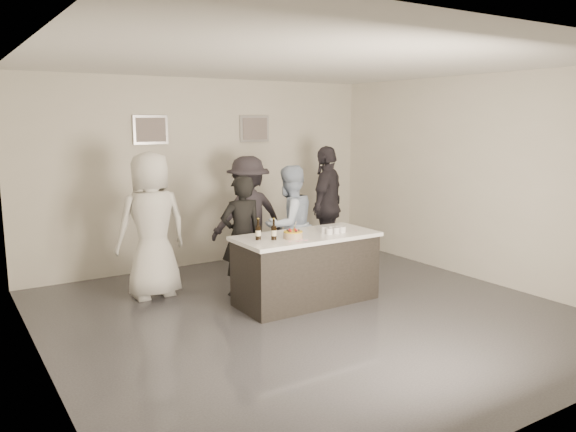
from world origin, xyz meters
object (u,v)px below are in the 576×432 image
object	(u,v)px
cake	(293,235)
person_main_blue	(289,225)
bar_counter	(306,268)
person_guest_left	(152,225)
person_guest_right	(327,206)
beer_bottle_b	(274,229)
person_main_black	(242,236)
person_guest_back	(248,216)
beer_bottle_a	(258,229)

from	to	relation	value
cake	person_main_blue	bearing A→B (deg)	59.63
bar_counter	person_guest_left	world-z (taller)	person_guest_left
bar_counter	person_guest_right	world-z (taller)	person_guest_right
person_guest_left	bar_counter	bearing A→B (deg)	139.34
bar_counter	person_guest_left	bearing A→B (deg)	141.38
cake	person_main_blue	xyz separation A→B (m)	(0.56, 0.96, -0.08)
person_main_blue	beer_bottle_b	bearing A→B (deg)	38.34
person_main_black	person_guest_back	bearing A→B (deg)	-121.28
beer_bottle_a	beer_bottle_b	distance (m)	0.19
bar_counter	person_main_blue	xyz separation A→B (m)	(0.29, 0.85, 0.41)
beer_bottle_b	person_guest_left	distance (m)	1.72
person_guest_right	person_guest_left	bearing A→B (deg)	-32.74
beer_bottle_a	bar_counter	bearing A→B (deg)	-3.79
person_guest_right	beer_bottle_a	bearing A→B (deg)	-2.01
bar_counter	beer_bottle_b	size ratio (longest dim) A/B	7.15
person_main_blue	person_guest_back	world-z (taller)	person_guest_back
person_main_blue	person_main_black	bearing A→B (deg)	-0.81
beer_bottle_a	beer_bottle_b	world-z (taller)	same
person_guest_left	person_guest_back	size ratio (longest dim) A/B	1.08
person_main_blue	cake	bearing A→B (deg)	49.67
bar_counter	person_main_blue	world-z (taller)	person_main_blue
person_main_black	person_main_blue	distance (m)	0.86
person_guest_back	bar_counter	bearing A→B (deg)	89.74
beer_bottle_a	person_guest_left	size ratio (longest dim) A/B	0.13
person_guest_right	person_guest_back	bearing A→B (deg)	-42.70
beer_bottle_a	person_guest_left	distance (m)	1.54
person_guest_back	person_guest_right	bearing A→B (deg)	174.12
bar_counter	person_guest_back	bearing A→B (deg)	88.98
person_guest_right	person_guest_back	world-z (taller)	person_guest_right
person_guest_left	person_guest_back	xyz separation A→B (m)	(1.63, 0.33, -0.07)
person_guest_left	beer_bottle_a	bearing A→B (deg)	124.60
person_main_black	cake	bearing A→B (deg)	111.51
person_main_blue	person_guest_right	bearing A→B (deg)	-161.58
beer_bottle_b	person_guest_left	xyz separation A→B (m)	(-1.08, 1.33, -0.05)
beer_bottle_a	beer_bottle_b	xyz separation A→B (m)	(0.16, -0.10, 0.00)
bar_counter	person_main_black	world-z (taller)	person_main_black
beer_bottle_b	person_guest_right	bearing A→B (deg)	38.14
beer_bottle_b	person_guest_back	world-z (taller)	person_guest_back
beer_bottle_b	person_main_black	world-z (taller)	person_main_black
person_guest_right	bar_counter	bearing A→B (deg)	10.01
person_guest_right	person_main_black	bearing A→B (deg)	-15.47
beer_bottle_a	person_main_blue	bearing A→B (deg)	39.71
bar_counter	person_guest_back	size ratio (longest dim) A/B	1.03
bar_counter	person_main_blue	distance (m)	0.99
beer_bottle_b	person_main_blue	world-z (taller)	person_main_blue
beer_bottle_a	person_guest_right	distance (m)	2.51
bar_counter	person_guest_right	size ratio (longest dim) A/B	0.96
beer_bottle_b	person_guest_back	size ratio (longest dim) A/B	0.14
cake	person_guest_back	world-z (taller)	person_guest_back
person_guest_left	person_guest_right	distance (m)	3.00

